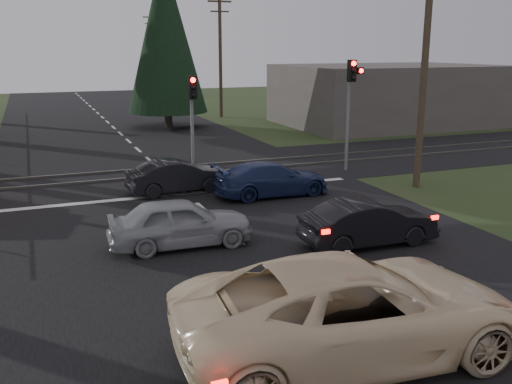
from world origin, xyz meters
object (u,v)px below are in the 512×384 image
utility_pole_near (425,61)px  dark_car_far (178,176)px  traffic_signal_right (351,94)px  utility_pole_mid (220,53)px  blue_sedan (272,179)px  cream_coupe (352,309)px  silver_car (180,223)px  dark_hatchback (369,223)px  utility_pole_far (152,51)px  traffic_signal_center (193,109)px

utility_pole_near → dark_car_far: size_ratio=2.46×
dark_car_far → traffic_signal_right: bearing=-88.2°
utility_pole_mid → blue_sedan: (-5.69, -23.17, -4.12)m
utility_pole_near → cream_coupe: (-8.70, -9.76, -3.86)m
silver_car → blue_sedan: (4.38, 4.04, -0.05)m
traffic_signal_right → silver_car: 11.61m
traffic_signal_right → dark_car_far: traffic_signal_right is taller
utility_pole_mid → cream_coupe: size_ratio=1.45×
cream_coupe → dark_hatchback: bearing=-31.1°
utility_pole_far → dark_car_far: bearing=-100.6°
utility_pole_near → blue_sedan: utility_pole_near is taller
utility_pole_near → dark_hatchback: (-5.33, -5.00, -4.11)m
dark_hatchback → silver_car: size_ratio=0.97×
utility_pole_far → utility_pole_mid: bearing=-90.0°
traffic_signal_right → utility_pole_mid: (0.95, 20.53, 1.41)m
traffic_signal_right → silver_car: traffic_signal_right is taller
cream_coupe → blue_sedan: cream_coupe is taller
utility_pole_near → dark_hatchback: utility_pole_near is taller
utility_pole_near → dark_car_far: (-8.73, 2.50, -4.12)m
utility_pole_mid → silver_car: size_ratio=2.34×
traffic_signal_center → dark_hatchback: traffic_signal_center is taller
utility_pole_near → utility_pole_mid: bearing=90.0°
blue_sedan → traffic_signal_center: bearing=24.5°
cream_coupe → dark_car_far: size_ratio=1.70×
utility_pole_near → cream_coupe: utility_pole_near is taller
silver_car → blue_sedan: size_ratio=0.92×
cream_coupe → dark_hatchback: 5.84m
dark_hatchback → dark_car_far: (-3.40, 7.50, -0.01)m
traffic_signal_center → silver_car: (-2.57, -7.89, -2.15)m
dark_hatchback → traffic_signal_right: bearing=-26.5°
traffic_signal_right → utility_pole_near: utility_pole_near is taller
cream_coupe → dark_hatchback: cream_coupe is taller
traffic_signal_right → silver_car: size_ratio=1.22×
blue_sedan → cream_coupe: bearing=163.4°
blue_sedan → dark_car_far: (-3.05, 1.67, -0.01)m
silver_car → utility_pole_near: bearing=-69.6°
traffic_signal_center → dark_hatchback: bearing=-77.4°
traffic_signal_right → dark_car_far: size_ratio=1.29×
dark_car_far → utility_pole_mid: bearing=-27.4°
utility_pole_far → cream_coupe: bearing=-98.4°
utility_pole_near → blue_sedan: size_ratio=2.15×
utility_pole_mid → dark_car_far: bearing=-112.1°
utility_pole_mid → dark_hatchback: (-5.33, -29.00, -4.11)m
traffic_signal_right → cream_coupe: traffic_signal_right is taller
dark_car_far → blue_sedan: bearing=-124.1°
traffic_signal_right → cream_coupe: (-7.75, -13.24, -2.45)m
traffic_signal_center → blue_sedan: bearing=-64.8°
utility_pole_mid → blue_sedan: 24.21m
traffic_signal_center → silver_car: size_ratio=1.07×
traffic_signal_center → utility_pole_far: bearing=80.4°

